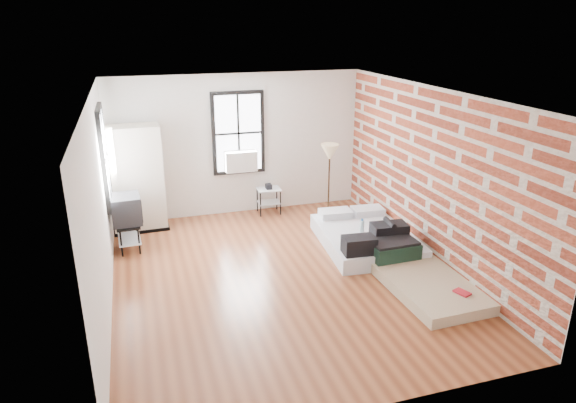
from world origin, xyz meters
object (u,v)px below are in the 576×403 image
object	(u,v)px
mattress_bare	(416,273)
mattress_main	(366,237)
side_table	(269,194)
wardrobe	(137,179)
floor_lamp	(330,157)
tv_stand	(127,211)

from	to	relation	value
mattress_bare	mattress_main	bearing A→B (deg)	95.64
mattress_bare	side_table	size ratio (longest dim) A/B	3.42
mattress_main	wardrobe	world-z (taller)	wardrobe
mattress_main	side_table	distance (m)	2.41
mattress_main	floor_lamp	xyz separation A→B (m)	(-0.27, 1.15, 1.18)
mattress_main	floor_lamp	bearing A→B (deg)	107.94
side_table	floor_lamp	xyz separation A→B (m)	(0.94, -0.91, 0.94)
wardrobe	floor_lamp	world-z (taller)	wardrobe
wardrobe	mattress_main	bearing A→B (deg)	-30.00
side_table	floor_lamp	world-z (taller)	floor_lamp
wardrobe	side_table	xyz separation A→B (m)	(2.54, 0.07, -0.57)
mattress_bare	side_table	world-z (taller)	side_table
wardrobe	side_table	distance (m)	2.60
mattress_bare	tv_stand	distance (m)	4.86
wardrobe	tv_stand	xyz separation A→B (m)	(-0.21, -0.88, -0.29)
mattress_main	tv_stand	bearing A→B (deg)	169.24
mattress_bare	tv_stand	size ratio (longest dim) A/B	2.18
mattress_bare	wardrobe	xyz separation A→B (m)	(-3.92, 3.38, 0.85)
mattress_main	wardrobe	distance (m)	4.32
wardrobe	mattress_bare	bearing A→B (deg)	-42.67
floor_lamp	tv_stand	world-z (taller)	floor_lamp
side_table	floor_lamp	bearing A→B (deg)	-44.22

